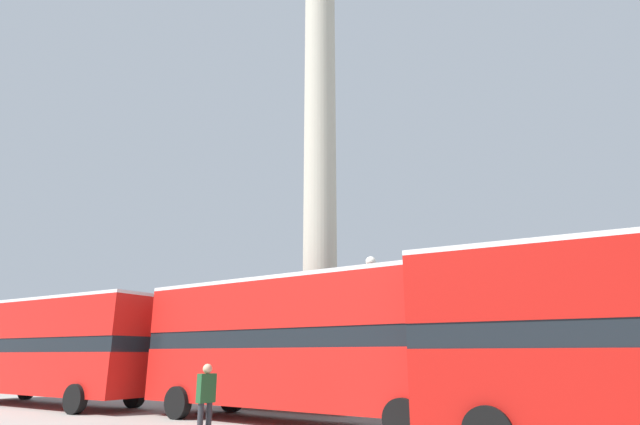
% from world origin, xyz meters
% --- Properties ---
extents(ground_plane, '(200.00, 200.00, 0.00)m').
position_xyz_m(ground_plane, '(0.00, 0.00, 0.00)').
color(ground_plane, gray).
extents(monument_column, '(5.52, 5.52, 22.30)m').
position_xyz_m(monument_column, '(0.00, 0.00, 6.88)').
color(monument_column, '#ADA593').
rests_on(monument_column, ground_plane).
extents(bus_b, '(10.55, 3.00, 4.21)m').
position_xyz_m(bus_b, '(-9.21, -6.06, 2.33)').
color(bus_b, red).
rests_on(bus_b, ground_plane).
extents(bus_c, '(11.43, 3.15, 4.29)m').
position_xyz_m(bus_c, '(2.55, -5.22, 2.38)').
color(bus_c, red).
rests_on(bus_c, ground_plane).
extents(equestrian_statue, '(4.65, 4.02, 6.32)m').
position_xyz_m(equestrian_statue, '(8.27, 3.63, 1.80)').
color(equestrian_statue, '#ADA593').
rests_on(equestrian_statue, ground_plane).
extents(street_lamp, '(0.37, 0.37, 5.42)m').
position_xyz_m(street_lamp, '(3.56, -2.21, 2.81)').
color(street_lamp, black).
rests_on(street_lamp, ground_plane).
extents(pedestrian_near_lamp, '(0.25, 0.48, 1.76)m').
position_xyz_m(pedestrian_near_lamp, '(2.26, -8.85, 1.00)').
color(pedestrian_near_lamp, '#28282D').
rests_on(pedestrian_near_lamp, ground_plane).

